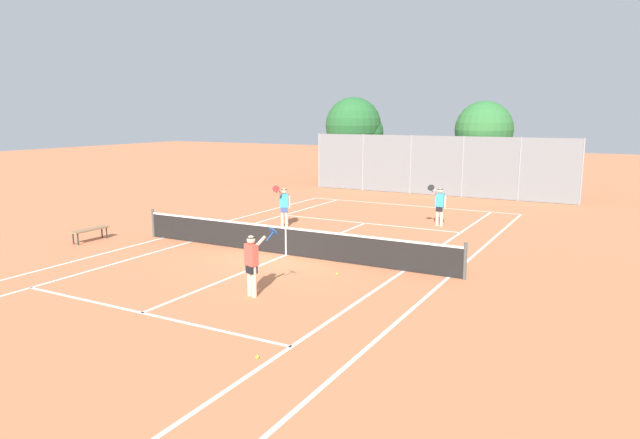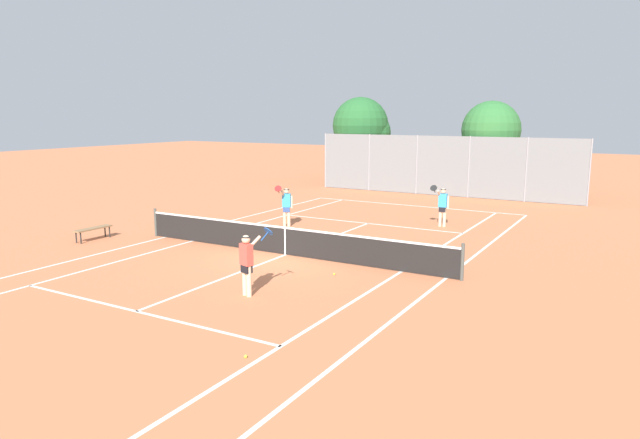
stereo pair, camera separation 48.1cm
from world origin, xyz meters
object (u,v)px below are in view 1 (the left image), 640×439
at_px(loose_tennis_ball_1, 257,357).
at_px(loose_tennis_ball_0, 337,274).
at_px(player_far_right, 440,204).
at_px(tree_behind_left, 356,127).
at_px(player_far_left, 284,205).
at_px(courtside_bench, 90,230).
at_px(player_near_side, 252,261).
at_px(tennis_net, 286,240).
at_px(tree_behind_right, 484,132).

bearing_deg(loose_tennis_ball_1, loose_tennis_ball_0, 102.29).
distance_m(player_far_right, tree_behind_left, 16.13).
relative_size(player_far_left, courtside_bench, 1.18).
xyz_separation_m(player_near_side, courtside_bench, (-8.99, 2.41, -0.52)).
relative_size(player_far_right, courtside_bench, 1.18).
height_order(player_far_left, loose_tennis_ball_1, player_far_left).
bearing_deg(loose_tennis_ball_0, courtside_bench, -177.78).
xyz_separation_m(tennis_net, player_near_side, (1.56, -4.11, 0.42)).
bearing_deg(player_far_left, player_far_right, 30.23).
xyz_separation_m(player_far_right, tree_behind_left, (-9.76, 12.54, 2.80)).
height_order(player_near_side, player_far_left, same).
relative_size(player_far_right, tree_behind_right, 0.33).
bearing_deg(player_far_left, tennis_net, -57.11).
distance_m(player_near_side, player_far_left, 9.19).
bearing_deg(loose_tennis_ball_1, tree_behind_right, 93.78).
bearing_deg(tennis_net, courtside_bench, -167.14).
xyz_separation_m(player_far_left, courtside_bench, (-4.80, -5.77, -0.52)).
bearing_deg(courtside_bench, loose_tennis_ball_1, -25.99).
bearing_deg(tree_behind_left, tennis_net, -71.11).
relative_size(courtside_bench, tree_behind_right, 0.28).
relative_size(tennis_net, courtside_bench, 8.00).
height_order(player_near_side, loose_tennis_ball_0, player_near_side).
bearing_deg(player_far_right, loose_tennis_ball_1, -86.46).
distance_m(loose_tennis_ball_1, courtside_bench, 12.56).
distance_m(player_far_left, tree_behind_left, 16.58).
distance_m(tennis_net, courtside_bench, 7.62).
height_order(tennis_net, player_near_side, player_near_side).
relative_size(loose_tennis_ball_0, courtside_bench, 0.04).
relative_size(player_near_side, courtside_bench, 1.18).
height_order(courtside_bench, tree_behind_right, tree_behind_right).
height_order(tennis_net, player_far_left, player_far_left).
height_order(player_far_left, tree_behind_right, tree_behind_right).
bearing_deg(tree_behind_left, loose_tennis_ball_0, -66.13).
distance_m(player_near_side, loose_tennis_ball_0, 3.11).
xyz_separation_m(courtside_bench, tree_behind_left, (0.63, 21.57, 3.31)).
distance_m(player_near_side, loose_tennis_ball_1, 3.96).
xyz_separation_m(player_far_left, player_far_right, (5.59, 3.26, 0.00)).
bearing_deg(player_near_side, player_far_left, 117.14).
distance_m(player_near_side, tree_behind_left, 25.55).
distance_m(player_far_left, loose_tennis_ball_0, 7.54).
bearing_deg(player_far_left, loose_tennis_ball_0, -45.94).
bearing_deg(tennis_net, loose_tennis_ball_1, -61.82).
xyz_separation_m(courtside_bench, tree_behind_right, (9.63, 19.67, 3.22)).
relative_size(loose_tennis_ball_1, tree_behind_right, 0.01).
bearing_deg(player_near_side, player_far_right, 83.03).
bearing_deg(loose_tennis_ball_0, tree_behind_left, 113.87).
distance_m(courtside_bench, tree_behind_right, 22.13).
bearing_deg(player_far_left, courtside_bench, -129.73).
relative_size(player_near_side, player_far_left, 1.00).
relative_size(tennis_net, tree_behind_right, 2.23).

